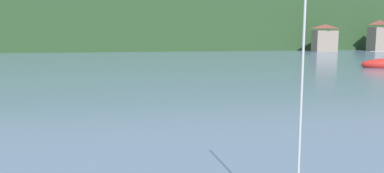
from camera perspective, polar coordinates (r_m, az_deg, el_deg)
The scene contains 3 objects.
wooded_hillside at distance 141.04m, azimuth -14.49°, elevation 8.77°, with size 352.00×76.02×34.53m.
shore_building_west at distance 104.74m, azimuth 19.11°, elevation 6.78°, with size 6.03×3.40×6.96m.
shore_building_westcentral at distance 113.57m, azimuth 25.99°, elevation 6.77°, with size 4.65×4.16×8.18m.
Camera 1 is at (-4.40, 25.46, 4.87)m, focal length 35.91 mm.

